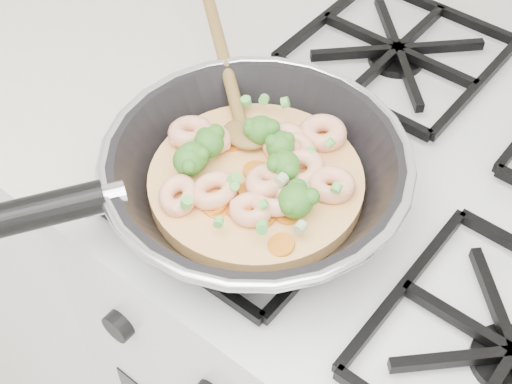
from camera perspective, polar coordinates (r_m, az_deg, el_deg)
The scene contains 3 objects.
stove at distance 1.16m, azimuth 10.23°, elevation -14.10°, with size 0.60×0.60×0.92m.
counter_left at distance 1.51m, azimuth -16.35°, elevation 3.35°, with size 1.00×0.60×0.90m.
skillet at distance 0.71m, azimuth -0.43°, elevation 1.52°, with size 0.42×0.49×0.10m.
Camera 1 is at (0.17, 1.17, 1.48)m, focal length 50.69 mm.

